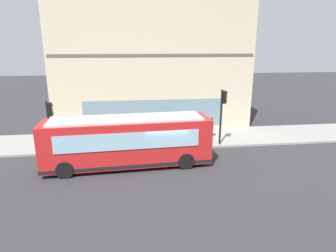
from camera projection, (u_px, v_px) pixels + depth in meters
ground at (165, 165)px, 18.24m from camera, size 120.00×120.00×0.00m
sidewalk_curb at (158, 139)px, 22.97m from camera, size 4.74×40.00×0.15m
building_corner at (151, 60)px, 27.73m from camera, size 8.49×17.13×11.74m
city_bus_nearside at (127, 142)px, 17.74m from camera, size 3.09×10.16×3.07m
traffic_light_near_corner at (223, 107)px, 20.88m from camera, size 0.32×0.49×4.07m
traffic_light_down_block at (50, 117)px, 19.48m from camera, size 0.32×0.49×3.52m
fire_hydrant at (157, 129)px, 24.31m from camera, size 0.35×0.35×0.74m
pedestrian_near_building_entrance at (212, 126)px, 22.90m from camera, size 0.32×0.32×1.72m
pedestrian_near_hydrant at (141, 131)px, 21.45m from camera, size 0.32×0.32×1.66m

